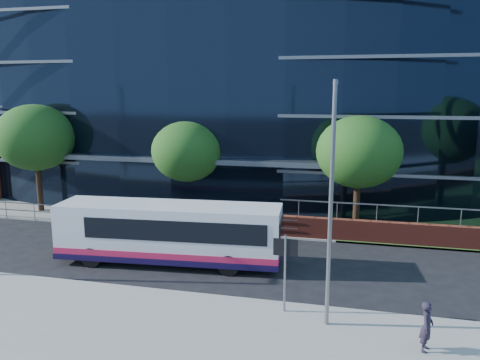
% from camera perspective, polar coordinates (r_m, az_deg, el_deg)
% --- Properties ---
extents(ground, '(200.00, 200.00, 0.00)m').
position_cam_1_polar(ground, '(19.72, -7.30, -12.57)').
color(ground, black).
rests_on(ground, ground).
extents(pavement_near, '(80.00, 8.00, 0.15)m').
position_cam_1_polar(pavement_near, '(15.62, -14.12, -19.20)').
color(pavement_near, gray).
rests_on(pavement_near, ground).
extents(kerb, '(80.00, 0.25, 0.16)m').
position_cam_1_polar(kerb, '(18.84, -8.40, -13.50)').
color(kerb, gray).
rests_on(kerb, ground).
extents(yellow_line_outer, '(80.00, 0.08, 0.01)m').
position_cam_1_polar(yellow_line_outer, '(19.04, -8.17, -13.47)').
color(yellow_line_outer, gold).
rests_on(yellow_line_outer, ground).
extents(yellow_line_inner, '(80.00, 0.08, 0.01)m').
position_cam_1_polar(yellow_line_inner, '(19.17, -8.00, -13.29)').
color(yellow_line_inner, gold).
rests_on(yellow_line_inner, ground).
extents(far_forecourt, '(50.00, 8.00, 0.10)m').
position_cam_1_polar(far_forecourt, '(31.55, -10.53, -3.58)').
color(far_forecourt, gray).
rests_on(far_forecourt, ground).
extents(glass_office, '(44.00, 23.10, 16.00)m').
position_cam_1_polar(glass_office, '(39.18, -2.29, 11.12)').
color(glass_office, black).
rests_on(glass_office, ground).
extents(guard_railings, '(24.00, 0.05, 1.10)m').
position_cam_1_polar(guard_railings, '(28.82, -17.44, -3.70)').
color(guard_railings, slate).
rests_on(guard_railings, ground).
extents(street_sign, '(0.85, 0.09, 2.80)m').
position_cam_1_polar(street_sign, '(16.45, 5.54, -9.34)').
color(street_sign, slate).
rests_on(street_sign, pavement_near).
extents(tree_far_a, '(4.95, 4.95, 6.98)m').
position_cam_1_polar(tree_far_a, '(32.56, -23.66, 4.75)').
color(tree_far_a, black).
rests_on(tree_far_a, ground).
extents(tree_far_b, '(4.29, 4.29, 6.05)m').
position_cam_1_polar(tree_far_b, '(28.29, -6.46, 3.47)').
color(tree_far_b, black).
rests_on(tree_far_b, ground).
extents(tree_far_c, '(4.62, 4.62, 6.51)m').
position_cam_1_polar(tree_far_c, '(26.11, 14.30, 3.31)').
color(tree_far_c, black).
rests_on(tree_far_c, ground).
extents(streetlight_east, '(0.15, 0.77, 8.00)m').
position_cam_1_polar(streetlight_east, '(15.11, 11.04, -2.24)').
color(streetlight_east, slate).
rests_on(streetlight_east, pavement_near).
extents(city_bus, '(10.37, 3.11, 2.76)m').
position_cam_1_polar(city_bus, '(21.60, -8.42, -6.35)').
color(city_bus, silver).
rests_on(city_bus, ground).
extents(pedestrian, '(0.51, 0.64, 1.54)m').
position_cam_1_polar(pedestrian, '(15.57, 21.80, -16.25)').
color(pedestrian, black).
rests_on(pedestrian, pavement_near).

